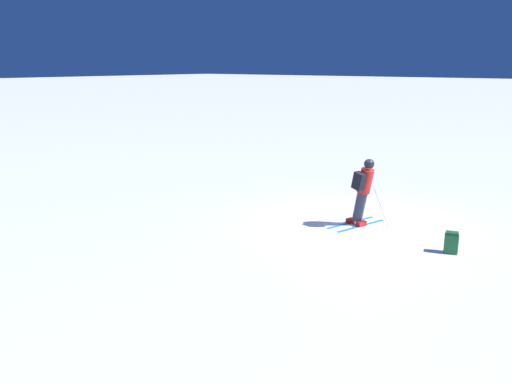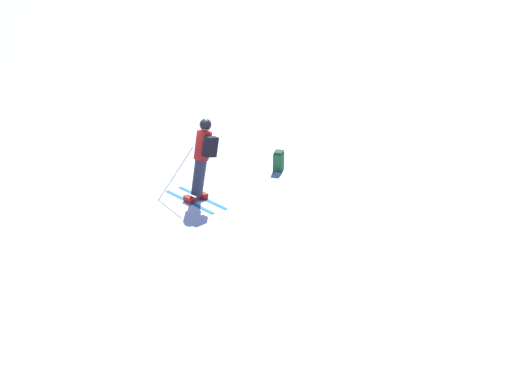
# 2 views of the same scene
# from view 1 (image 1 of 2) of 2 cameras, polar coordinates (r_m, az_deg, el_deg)

# --- Properties ---
(ground_plane) EXTENTS (300.00, 300.00, 0.00)m
(ground_plane) POSITION_cam_1_polar(r_m,az_deg,el_deg) (13.58, 11.45, -3.67)
(ground_plane) COLOR white
(skier) EXTENTS (1.25, 1.79, 1.85)m
(skier) POSITION_cam_1_polar(r_m,az_deg,el_deg) (13.17, 12.14, 0.38)
(skier) COLOR #1E7AC6
(skier) RESTS_ON ground
(spare_backpack) EXTENTS (0.35, 0.30, 0.50)m
(spare_backpack) POSITION_cam_1_polar(r_m,az_deg,el_deg) (12.12, 21.41, -5.42)
(spare_backpack) COLOR #236633
(spare_backpack) RESTS_ON ground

